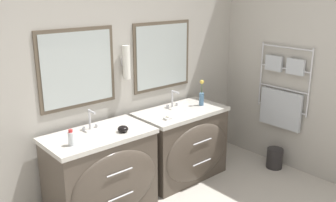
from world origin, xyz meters
The scene contains 11 objects.
wall_back centered at (0.01, 2.01, 1.30)m, with size 5.32×0.16×2.60m.
wall_right centered at (1.89, 0.90, 1.29)m, with size 0.13×3.98×2.60m.
vanity_left centered at (-0.36, 1.62, 0.41)m, with size 1.01×0.63×0.80m.
vanity_right centered at (0.70, 1.62, 0.41)m, with size 1.01×0.63×0.80m.
faucet_left centered at (-0.36, 1.79, 0.90)m, with size 0.17×0.12×0.20m.
faucet_right centered at (0.70, 1.79, 0.90)m, with size 0.17×0.12×0.20m.
toiletry_bottle centered at (-0.68, 1.56, 0.87)m, with size 0.05×0.05×0.15m.
amenity_bowl centered at (-0.16, 1.53, 0.83)m, with size 0.10×0.10×0.06m.
flower_vase centered at (0.99, 1.63, 0.92)m, with size 0.05×0.05×0.30m.
soap_dish centered at (0.38, 1.52, 0.82)m, with size 0.08×0.06×0.04m.
waste_bin centered at (1.70, 1.06, 0.13)m, with size 0.20×0.20×0.24m.
Camera 1 is at (-2.00, -1.21, 2.10)m, focal length 40.00 mm.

